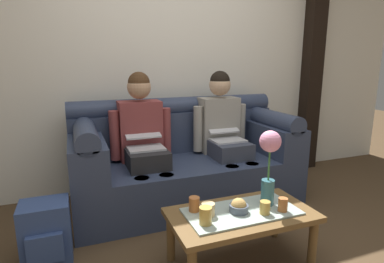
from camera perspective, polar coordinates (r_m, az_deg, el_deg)
name	(u,v)px	position (r m, az deg, el deg)	size (l,w,h in m)	color
back_wall_patterned	(167,48)	(3.36, -4.53, 14.95)	(6.00, 0.12, 2.90)	silver
timber_pillar	(313,50)	(4.13, 21.03, 13.72)	(0.20, 0.20, 2.90)	black
couch	(185,162)	(3.00, -1.27, -5.56)	(2.04, 0.88, 0.96)	#2D3851
person_left	(143,136)	(2.82, -8.90, -0.89)	(0.56, 0.67, 1.22)	#232326
person_right	(223,130)	(3.07, 5.69, 0.32)	(0.56, 0.67, 1.22)	#383D4C
coffee_table	(241,219)	(2.12, 8.92, -15.40)	(0.93, 0.50, 0.37)	brown
flower_vase	(269,158)	(2.10, 13.87, -4.69)	(0.14, 0.14, 0.50)	#336672
snack_bowl	(239,207)	(2.06, 8.47, -13.38)	(0.12, 0.12, 0.10)	#4C5666
cup_near_left	(194,204)	(2.05, 0.41, -13.04)	(0.07, 0.07, 0.09)	#B26633
cup_near_right	(206,216)	(1.90, 2.47, -15.00)	(0.08, 0.08, 0.10)	gold
cup_far_center	(208,209)	(2.00, 2.94, -13.94)	(0.08, 0.08, 0.08)	#DBB77A
cup_far_left	(283,205)	(2.13, 16.14, -12.61)	(0.06, 0.06, 0.09)	#B26633
cup_far_right	(265,208)	(2.07, 13.10, -13.29)	(0.07, 0.07, 0.08)	gold
backpack_left	(46,232)	(2.38, -24.94, -16.28)	(0.31, 0.29, 0.41)	#33477A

